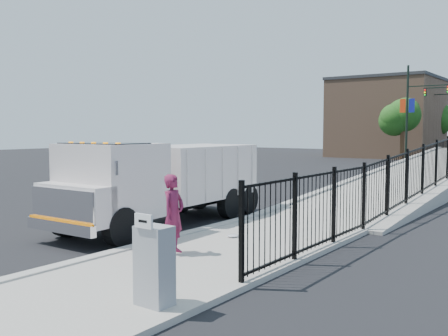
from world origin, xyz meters
The scene contains 15 objects.
ground centered at (0.00, 0.00, 0.00)m, with size 120.00×120.00×0.00m, color black.
sidewalk centered at (1.93, -2.00, 0.06)m, with size 3.55×12.00×0.12m, color #9E998E.
curb centered at (0.00, -2.00, 0.08)m, with size 0.30×12.00×0.16m, color #ADAAA3.
ramp centered at (2.12, 16.00, 0.00)m, with size 3.95×24.00×1.70m, color #9E998E.
iron_fence centered at (3.55, 12.00, 0.90)m, with size 0.10×28.00×1.80m, color black.
truck centered at (-1.78, 1.48, 1.43)m, with size 2.66×7.51×2.55m.
worker centered at (1.15, -1.14, 1.00)m, with size 0.64×0.42×1.76m, color maroon.
utility_cabinet centered at (3.10, -3.76, 0.75)m, with size 0.55×0.40×1.25m, color gray.
arrow_sign centered at (3.10, -3.98, 1.48)m, with size 0.35×0.04×0.22m, color white.
debris centered at (1.24, 1.00, 0.16)m, with size 0.30×0.30×0.07m, color silver.
light_pole_0 centered at (-3.09, 31.86, 4.36)m, with size 3.78×0.22×8.00m.
light_pole_2 centered at (-4.37, 42.82, 4.36)m, with size 3.77×0.22×8.00m.
tree_0 centered at (-4.55, 34.69, 3.96)m, with size 3.00×3.00×5.50m.
tree_2 centered at (-4.98, 48.08, 3.97)m, with size 3.28×3.28×5.64m.
building centered at (-9.00, 44.00, 4.00)m, with size 10.00×10.00×8.00m, color #8C664C.
Camera 1 is at (8.49, -9.28, 2.86)m, focal length 40.00 mm.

